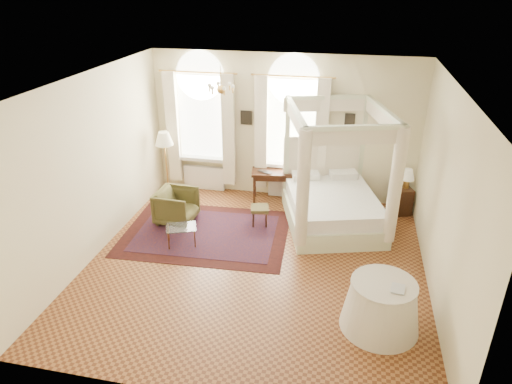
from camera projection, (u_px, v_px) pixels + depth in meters
ground at (256, 264)px, 8.34m from camera, size 6.00×6.00×0.00m
room_walls at (256, 163)px, 7.48m from camera, size 6.00×6.00×6.00m
window_left at (202, 131)px, 10.58m from camera, size 1.62×0.27×3.29m
window_right at (291, 137)px, 10.19m from camera, size 1.62×0.27×3.29m
chandelier at (221, 88)px, 8.31m from camera, size 0.51×0.45×0.50m
wall_pictures at (287, 118)px, 10.12m from camera, size 2.54×0.03×0.39m
canopy_bed at (333, 200)px, 9.41m from camera, size 2.43×2.72×2.50m
nightstand at (401, 201)px, 9.98m from camera, size 0.52×0.49×0.60m
nightstand_lamp at (408, 176)px, 9.77m from camera, size 0.30×0.30×0.43m
writing_desk at (274, 175)px, 10.39m from camera, size 1.06×0.67×0.74m
laptop at (266, 171)px, 10.31m from camera, size 0.41×0.34×0.03m
stool at (260, 210)px, 9.50m from camera, size 0.42×0.42×0.41m
armchair at (176, 206)px, 9.62m from camera, size 0.83×0.81×0.72m
coffee_table at (181, 229)px, 8.79m from camera, size 0.68×0.58×0.39m
floor_lamp at (164, 142)px, 10.29m from camera, size 0.41×0.41×1.59m
oriental_rug at (206, 233)px, 9.32m from camera, size 3.40×2.52×0.01m
side_table at (381, 305)px, 6.70m from camera, size 1.17×1.17×0.79m
book at (391, 287)px, 6.41m from camera, size 0.22×0.27×0.02m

